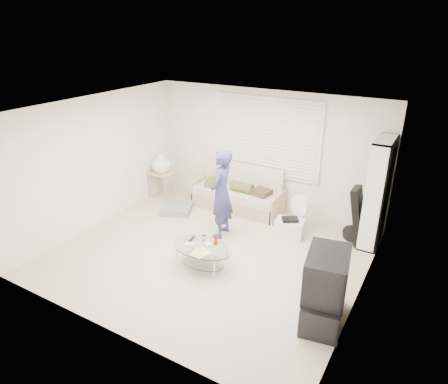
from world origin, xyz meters
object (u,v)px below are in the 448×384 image
Objects in this scene: futon_sofa at (238,195)px; bookshelf at (377,193)px; tv_unit at (325,289)px; coffee_table at (202,251)px.

futon_sofa is 2.84m from bookshelf.
tv_unit reaches higher than futon_sofa.
coffee_table is (-2.19, -2.22, -0.66)m from bookshelf.
futon_sofa is at bearing 136.30° from tv_unit.
futon_sofa is 1.00× the size of bookshelf.
bookshelf is at bearing 45.38° from coffee_table.
futon_sofa is 3.65m from tv_unit.
bookshelf reaches higher than futon_sofa.
futon_sofa is 1.90× the size of tv_unit.
coffee_table is (-2.07, 0.23, -0.19)m from tv_unit.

